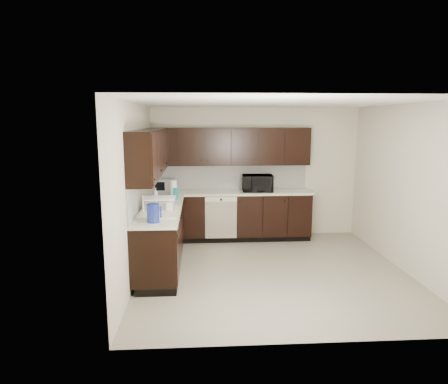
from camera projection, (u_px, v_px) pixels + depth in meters
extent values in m
plane|color=gray|center=(272.00, 271.00, 6.06)|extent=(4.00, 4.00, 0.00)
plane|color=white|center=(276.00, 103.00, 5.62)|extent=(4.00, 4.00, 0.00)
cube|color=#BDB5A1|center=(255.00, 173.00, 7.80)|extent=(4.00, 0.02, 2.50)
cube|color=#BDB5A1|center=(136.00, 192.00, 5.72)|extent=(0.02, 4.00, 2.50)
cube|color=#BDB5A1|center=(406.00, 189.00, 5.96)|extent=(0.02, 4.00, 2.50)
cube|color=#BDB5A1|center=(312.00, 225.00, 3.87)|extent=(4.00, 0.02, 2.50)
cube|color=black|center=(231.00, 216.00, 7.62)|extent=(3.00, 0.60, 0.90)
cube|color=black|center=(160.00, 239.00, 6.17)|extent=(0.60, 2.20, 0.90)
cube|color=black|center=(230.00, 236.00, 7.72)|extent=(3.00, 0.54, 0.10)
cube|color=black|center=(163.00, 263.00, 6.24)|extent=(0.54, 2.20, 0.10)
cube|color=beige|center=(231.00, 192.00, 7.54)|extent=(3.03, 0.63, 0.04)
cube|color=beige|center=(160.00, 209.00, 6.09)|extent=(0.63, 2.23, 0.04)
cube|color=white|center=(230.00, 176.00, 7.77)|extent=(3.00, 0.02, 0.48)
cube|color=white|center=(143.00, 189.00, 6.32)|extent=(0.02, 2.80, 0.48)
cube|color=black|center=(230.00, 146.00, 7.52)|extent=(3.00, 0.33, 0.70)
cube|color=black|center=(150.00, 153.00, 6.06)|extent=(0.33, 2.47, 0.70)
cube|color=beige|center=(221.00, 217.00, 7.31)|extent=(0.58, 0.02, 0.78)
cube|color=beige|center=(221.00, 199.00, 7.25)|extent=(0.58, 0.03, 0.08)
cylinder|color=black|center=(221.00, 200.00, 7.23)|extent=(0.04, 0.02, 0.04)
cube|color=beige|center=(159.00, 212.00, 5.79)|extent=(0.54, 0.82, 0.03)
cube|color=beige|center=(158.00, 221.00, 5.61)|extent=(0.42, 0.34, 0.16)
cube|color=beige|center=(160.00, 214.00, 6.00)|extent=(0.42, 0.34, 0.16)
cylinder|color=silver|center=(143.00, 204.00, 5.75)|extent=(0.03, 0.03, 0.26)
cylinder|color=silver|center=(146.00, 196.00, 5.74)|extent=(0.14, 0.02, 0.02)
cylinder|color=#B2B2B7|center=(158.00, 219.00, 5.60)|extent=(0.20, 0.20, 0.10)
imported|color=black|center=(257.00, 183.00, 7.48)|extent=(0.58, 0.41, 0.31)
imported|color=gray|center=(169.00, 204.00, 5.84)|extent=(0.10, 0.10, 0.21)
imported|color=gray|center=(156.00, 195.00, 6.50)|extent=(0.11, 0.11, 0.23)
cube|color=#BABABC|center=(164.00, 185.00, 7.47)|extent=(0.45, 0.38, 0.25)
cube|color=silver|center=(160.00, 204.00, 5.96)|extent=(0.46, 0.35, 0.17)
cylinder|color=navy|center=(153.00, 213.00, 5.21)|extent=(0.21, 0.21, 0.25)
cylinder|color=#0C7486|center=(176.00, 193.00, 6.77)|extent=(0.11, 0.11, 0.19)
cylinder|color=white|center=(173.00, 188.00, 7.10)|extent=(0.13, 0.13, 0.26)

